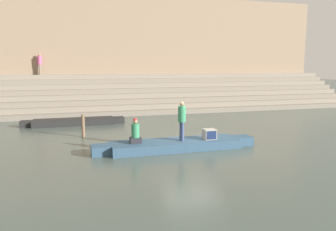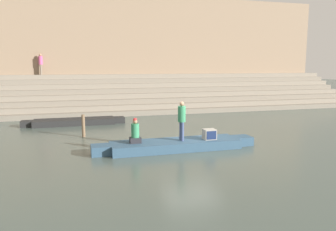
{
  "view_description": "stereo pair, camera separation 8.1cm",
  "coord_description": "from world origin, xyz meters",
  "px_view_note": "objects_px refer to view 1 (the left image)",
  "views": [
    {
      "loc": [
        -4.98,
        -13.45,
        3.53
      ],
      "look_at": [
        -0.89,
        0.71,
        1.28
      ],
      "focal_mm": 35.0,
      "sensor_mm": 36.0,
      "label": 1
    },
    {
      "loc": [
        -4.9,
        -13.48,
        3.53
      ],
      "look_at": [
        -0.89,
        0.71,
        1.28
      ],
      "focal_mm": 35.0,
      "sensor_mm": 36.0,
      "label": 2
    }
  ],
  "objects_px": {
    "rowboat_main": "(176,145)",
    "moored_boat_shore": "(74,122)",
    "person_standing": "(182,118)",
    "person_rowing": "(135,133)",
    "person_on_steps": "(40,63)",
    "tv_set": "(210,134)",
    "mooring_post": "(83,126)"
  },
  "relations": [
    {
      "from": "rowboat_main",
      "to": "person_on_steps",
      "type": "height_order",
      "value": "person_on_steps"
    },
    {
      "from": "person_standing",
      "to": "person_on_steps",
      "type": "xyz_separation_m",
      "value": [
        -6.8,
        14.54,
        2.43
      ]
    },
    {
      "from": "moored_boat_shore",
      "to": "person_on_steps",
      "type": "relative_size",
      "value": 3.71
    },
    {
      "from": "rowboat_main",
      "to": "moored_boat_shore",
      "type": "distance_m",
      "value": 8.42
    },
    {
      "from": "rowboat_main",
      "to": "moored_boat_shore",
      "type": "xyz_separation_m",
      "value": [
        -4.15,
        7.33,
        -0.01
      ]
    },
    {
      "from": "moored_boat_shore",
      "to": "person_on_steps",
      "type": "distance_m",
      "value": 8.36
    },
    {
      "from": "rowboat_main",
      "to": "person_rowing",
      "type": "height_order",
      "value": "person_rowing"
    },
    {
      "from": "person_rowing",
      "to": "mooring_post",
      "type": "distance_m",
      "value": 4.1
    },
    {
      "from": "person_rowing",
      "to": "mooring_post",
      "type": "xyz_separation_m",
      "value": [
        -1.98,
        3.58,
        -0.24
      ]
    },
    {
      "from": "person_standing",
      "to": "mooring_post",
      "type": "relative_size",
      "value": 1.47
    },
    {
      "from": "tv_set",
      "to": "mooring_post",
      "type": "height_order",
      "value": "mooring_post"
    },
    {
      "from": "tv_set",
      "to": "moored_boat_shore",
      "type": "relative_size",
      "value": 0.09
    },
    {
      "from": "rowboat_main",
      "to": "tv_set",
      "type": "distance_m",
      "value": 1.54
    },
    {
      "from": "person_standing",
      "to": "person_rowing",
      "type": "bearing_deg",
      "value": -168.8
    },
    {
      "from": "rowboat_main",
      "to": "person_standing",
      "type": "xyz_separation_m",
      "value": [
        0.25,
        -0.04,
        1.13
      ]
    },
    {
      "from": "person_rowing",
      "to": "moored_boat_shore",
      "type": "height_order",
      "value": "person_rowing"
    },
    {
      "from": "rowboat_main",
      "to": "person_rowing",
      "type": "distance_m",
      "value": 1.83
    },
    {
      "from": "person_rowing",
      "to": "moored_boat_shore",
      "type": "distance_m",
      "value": 7.71
    },
    {
      "from": "person_standing",
      "to": "person_on_steps",
      "type": "height_order",
      "value": "person_on_steps"
    },
    {
      "from": "rowboat_main",
      "to": "person_rowing",
      "type": "bearing_deg",
      "value": 179.12
    },
    {
      "from": "person_rowing",
      "to": "person_on_steps",
      "type": "distance_m",
      "value": 15.54
    },
    {
      "from": "tv_set",
      "to": "mooring_post",
      "type": "relative_size",
      "value": 0.46
    },
    {
      "from": "person_standing",
      "to": "moored_boat_shore",
      "type": "relative_size",
      "value": 0.27
    },
    {
      "from": "tv_set",
      "to": "rowboat_main",
      "type": "bearing_deg",
      "value": 169.62
    },
    {
      "from": "tv_set",
      "to": "moored_boat_shore",
      "type": "xyz_separation_m",
      "value": [
        -5.62,
        7.5,
        -0.41
      ]
    },
    {
      "from": "person_standing",
      "to": "person_on_steps",
      "type": "bearing_deg",
      "value": 128.37
    },
    {
      "from": "rowboat_main",
      "to": "person_standing",
      "type": "bearing_deg",
      "value": -8.83
    },
    {
      "from": "person_standing",
      "to": "tv_set",
      "type": "relative_size",
      "value": 3.2
    },
    {
      "from": "person_rowing",
      "to": "moored_boat_shore",
      "type": "bearing_deg",
      "value": 117.72
    },
    {
      "from": "person_rowing",
      "to": "person_on_steps",
      "type": "height_order",
      "value": "person_on_steps"
    },
    {
      "from": "person_standing",
      "to": "tv_set",
      "type": "bearing_deg",
      "value": 7.18
    },
    {
      "from": "rowboat_main",
      "to": "person_standing",
      "type": "distance_m",
      "value": 1.16
    }
  ]
}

